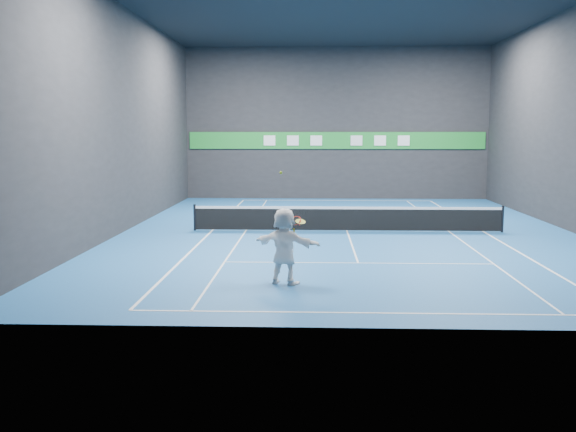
{
  "coord_description": "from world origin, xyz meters",
  "views": [
    {
      "loc": [
        -1.41,
        -25.71,
        3.95
      ],
      "look_at": [
        -2.13,
        -6.84,
        1.5
      ],
      "focal_mm": 40.0,
      "sensor_mm": 36.0,
      "label": 1
    }
  ],
  "objects_px": {
    "player": "(285,246)",
    "tennis_ball": "(281,173)",
    "tennis_racket": "(296,222)",
    "tennis_net": "(347,218)"
  },
  "relations": [
    {
      "from": "player",
      "to": "tennis_ball",
      "type": "height_order",
      "value": "tennis_ball"
    },
    {
      "from": "player",
      "to": "tennis_ball",
      "type": "bearing_deg",
      "value": 47.56
    },
    {
      "from": "tennis_racket",
      "to": "tennis_ball",
      "type": "bearing_deg",
      "value": -167.48
    },
    {
      "from": "tennis_net",
      "to": "player",
      "type": "bearing_deg",
      "value": -103.07
    },
    {
      "from": "tennis_ball",
      "to": "tennis_racket",
      "type": "relative_size",
      "value": 0.12
    },
    {
      "from": "tennis_racket",
      "to": "tennis_net",
      "type": "bearing_deg",
      "value": 78.65
    },
    {
      "from": "tennis_ball",
      "to": "tennis_racket",
      "type": "xyz_separation_m",
      "value": [
        0.39,
        0.09,
        -1.3
      ]
    },
    {
      "from": "player",
      "to": "tennis_racket",
      "type": "distance_m",
      "value": 0.7
    },
    {
      "from": "player",
      "to": "tennis_net",
      "type": "relative_size",
      "value": 0.16
    },
    {
      "from": "tennis_ball",
      "to": "tennis_net",
      "type": "xyz_separation_m",
      "value": [
        2.23,
        9.22,
        -2.4
      ]
    }
  ]
}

